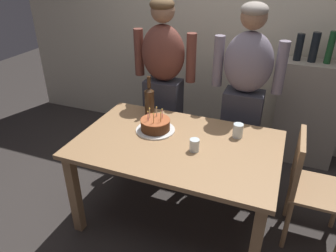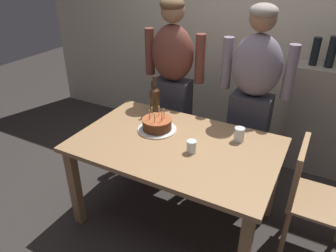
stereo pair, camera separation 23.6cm
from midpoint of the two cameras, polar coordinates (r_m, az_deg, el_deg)
ground_plane at (r=2.80m, az=3.74°, el=-16.12°), size 10.00×10.00×0.00m
back_wall at (r=3.54m, az=15.51°, el=16.69°), size 5.20×0.10×2.60m
dining_table at (r=2.40m, az=4.22°, el=-5.12°), size 1.50×0.96×0.74m
birthday_cake at (r=2.49m, az=0.71°, el=0.14°), size 0.31×0.31×0.18m
water_glass_near at (r=2.23m, az=7.31°, el=-3.81°), size 0.07×0.07×0.09m
water_glass_far at (r=2.42m, az=15.51°, el=-1.59°), size 0.08×0.08×0.11m
wine_bottle at (r=2.71m, az=0.10°, el=4.75°), size 0.08×0.08×0.35m
person_man_bearded at (r=3.04m, az=3.04°, el=7.41°), size 0.61×0.27×1.66m
person_woman_cardigan at (r=2.83m, az=17.28°, el=4.44°), size 0.61×0.27×1.66m
dining_chair at (r=2.49m, az=26.78°, el=-10.77°), size 0.42×0.42×0.87m
shelf_cabinet at (r=3.47m, az=27.93°, el=0.99°), size 0.62×0.30×1.37m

